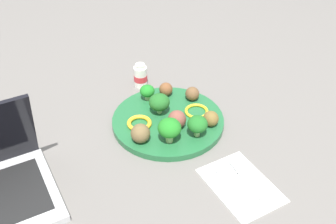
{
  "coord_description": "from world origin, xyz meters",
  "views": [
    {
      "loc": [
        -0.67,
        0.44,
        0.65
      ],
      "look_at": [
        0.0,
        0.0,
        0.04
      ],
      "focal_mm": 43.55,
      "sensor_mm": 36.0,
      "label": 1
    }
  ],
  "objects": [
    {
      "name": "broccoli_floret_back_left",
      "position": [
        0.1,
        -0.0,
        0.04
      ],
      "size": [
        0.04,
        0.04,
        0.04
      ],
      "color": "#9EB877",
      "rests_on": "plate"
    },
    {
      "name": "broccoli_floret_front_right",
      "position": [
        0.03,
        0.01,
        0.05
      ],
      "size": [
        0.05,
        0.05,
        0.05
      ],
      "color": "#8DCA79",
      "rests_on": "plate"
    },
    {
      "name": "meatball_near_rim",
      "position": [
        0.03,
        -0.1,
        0.03
      ],
      "size": [
        0.04,
        0.04,
        0.04
      ],
      "primitive_type": "sphere",
      "color": "brown",
      "rests_on": "plate"
    },
    {
      "name": "meatball_back_left",
      "position": [
        -0.04,
        0.0,
        0.04
      ],
      "size": [
        0.04,
        0.04,
        0.04
      ],
      "primitive_type": "sphere",
      "color": "brown",
      "rests_on": "plate"
    },
    {
      "name": "fork",
      "position": [
        -0.25,
        0.0,
        0.01
      ],
      "size": [
        0.12,
        0.03,
        0.01
      ],
      "color": "silver",
      "rests_on": "napkin"
    },
    {
      "name": "pepper_ring_back_right",
      "position": [
        -0.02,
        -0.07,
        0.02
      ],
      "size": [
        0.08,
        0.08,
        0.01
      ],
      "primitive_type": "torus",
      "rotation": [
        0.0,
        0.0,
        1.07
      ],
      "color": "yellow",
      "rests_on": "plate"
    },
    {
      "name": "plate",
      "position": [
        0.0,
        0.0,
        0.01
      ],
      "size": [
        0.28,
        0.28,
        0.02
      ],
      "primitive_type": "cylinder",
      "color": "#236638",
      "rests_on": "ground_plane"
    },
    {
      "name": "broccoli_floret_front_left",
      "position": [
        -0.09,
        -0.02,
        0.05
      ],
      "size": [
        0.05,
        0.05,
        0.05
      ],
      "color": "#9FBE76",
      "rests_on": "plate"
    },
    {
      "name": "knife",
      "position": [
        -0.25,
        -0.03,
        0.01
      ],
      "size": [
        0.15,
        0.04,
        0.01
      ],
      "color": "white",
      "rests_on": "napkin"
    },
    {
      "name": "meatball_mid_right",
      "position": [
        0.09,
        -0.05,
        0.03
      ],
      "size": [
        0.04,
        0.04,
        0.04
      ],
      "primitive_type": "sphere",
      "color": "brown",
      "rests_on": "plate"
    },
    {
      "name": "meatball_far_rim",
      "position": [
        -0.08,
        -0.07,
        0.04
      ],
      "size": [
        0.04,
        0.04,
        0.04
      ],
      "primitive_type": "sphere",
      "color": "brown",
      "rests_on": "plate"
    },
    {
      "name": "broccoli_floret_center",
      "position": [
        -0.07,
        0.04,
        0.05
      ],
      "size": [
        0.05,
        0.05,
        0.06
      ],
      "color": "#9FB874",
      "rests_on": "plate"
    },
    {
      "name": "meatball_back_right",
      "position": [
        -0.04,
        0.1,
        0.04
      ],
      "size": [
        0.05,
        0.05,
        0.05
      ],
      "primitive_type": "sphere",
      "color": "brown",
      "rests_on": "plate"
    },
    {
      "name": "pepper_ring_front_left",
      "position": [
        0.02,
        0.07,
        0.02
      ],
      "size": [
        0.06,
        0.06,
        0.01
      ],
      "primitive_type": "torus",
      "rotation": [
        0.0,
        0.0,
        0.02
      ],
      "color": "yellow",
      "rests_on": "plate"
    },
    {
      "name": "napkin",
      "position": [
        -0.26,
        -0.01,
        0.0
      ],
      "size": [
        0.18,
        0.13,
        0.01
      ],
      "primitive_type": "cube",
      "rotation": [
        0.0,
        0.0,
        -0.07
      ],
      "color": "white",
      "rests_on": "ground_plane"
    },
    {
      "name": "ground_plane",
      "position": [
        0.0,
        0.0,
        0.0
      ],
      "size": [
        4.0,
        4.0,
        0.0
      ],
      "primitive_type": "plane",
      "color": "slate"
    },
    {
      "name": "yogurt_bottle",
      "position": [
        0.19,
        -0.03,
        0.03
      ],
      "size": [
        0.04,
        0.04,
        0.07
      ],
      "color": "white",
      "rests_on": "ground_plane"
    }
  ]
}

